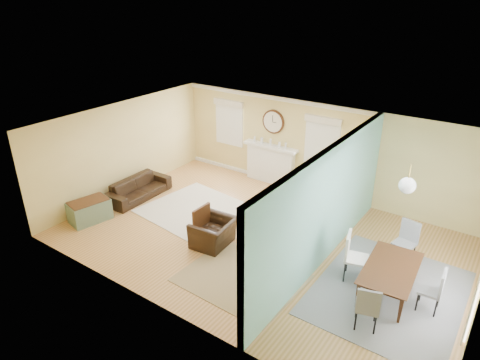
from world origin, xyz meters
name	(u,v)px	position (x,y,z in m)	size (l,w,h in m)	color
floor	(261,239)	(0.00, 0.00, 0.00)	(9.00, 9.00, 0.00)	#A97439
wall_back	(320,150)	(0.00, 3.00, 1.30)	(9.00, 0.02, 2.60)	tan
wall_front	(167,252)	(0.00, -3.00, 1.30)	(9.00, 0.02, 2.60)	tan
wall_left	(124,149)	(-4.50, 0.00, 1.30)	(0.02, 6.00, 2.60)	tan
ceiling	(263,133)	(0.00, 0.00, 2.60)	(9.00, 6.00, 0.02)	white
partition	(331,200)	(1.51, 0.28, 1.36)	(0.17, 6.00, 2.60)	tan
fireplace	(270,163)	(-1.50, 2.88, 0.60)	(1.70, 0.30, 1.17)	white
wall_clock	(273,122)	(-1.50, 2.97, 1.85)	(0.70, 0.07, 0.70)	#4B2917
window_left	(229,119)	(-3.05, 2.95, 1.66)	(1.05, 0.13, 1.42)	white
window_right	(322,138)	(0.05, 2.95, 1.66)	(1.05, 0.13, 1.42)	white
pendant	(407,185)	(3.00, 0.00, 2.20)	(0.30, 0.30, 0.55)	gold
rug_cream	(199,211)	(-2.05, 0.20, 0.01)	(2.71, 2.35, 0.01)	beige
rug_jute	(241,278)	(0.47, -1.46, 0.01)	(2.31, 1.89, 0.01)	#A08360
rug_grey	(389,292)	(3.05, -0.20, 0.01)	(2.60, 3.25, 0.01)	gray
sofa	(139,188)	(-3.94, -0.10, 0.28)	(1.90, 0.74, 0.55)	black
eames_chair	(214,233)	(-0.76, -0.79, 0.31)	(0.95, 0.83, 0.62)	black
green_chair	(320,197)	(0.48, 2.16, 0.34)	(0.72, 0.75, 0.68)	#117F64
trunk	(90,211)	(-3.99, -1.71, 0.28)	(0.78, 1.06, 0.55)	#5E735D
credenza	(337,213)	(1.22, 1.51, 0.40)	(0.53, 1.57, 0.80)	#A57A4C
tv	(339,186)	(1.20, 1.51, 1.13)	(1.13, 0.15, 0.65)	black
garden_stool	(320,237)	(1.26, 0.51, 0.25)	(0.34, 0.34, 0.50)	white
potted_plant	(322,218)	(1.26, 0.51, 0.73)	(0.42, 0.36, 0.47)	#337F33
dining_table	(391,280)	(3.05, -0.20, 0.29)	(1.64, 0.91, 0.58)	#4B2917
dining_chair_n	(405,240)	(2.95, 0.98, 0.55)	(0.48, 0.48, 0.93)	gray
dining_chair_s	(368,302)	(2.98, -1.33, 0.52)	(0.49, 0.49, 0.89)	gray
dining_chair_w	(357,254)	(2.33, -0.17, 0.60)	(0.55, 0.55, 1.02)	white
dining_chair_e	(431,286)	(3.75, -0.26, 0.51)	(0.40, 0.40, 0.87)	gray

